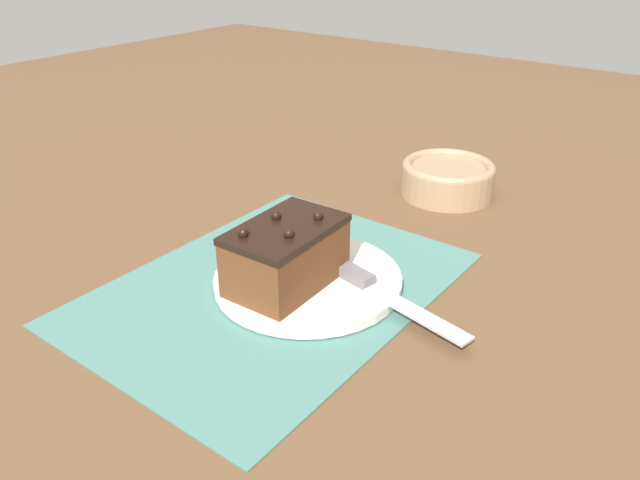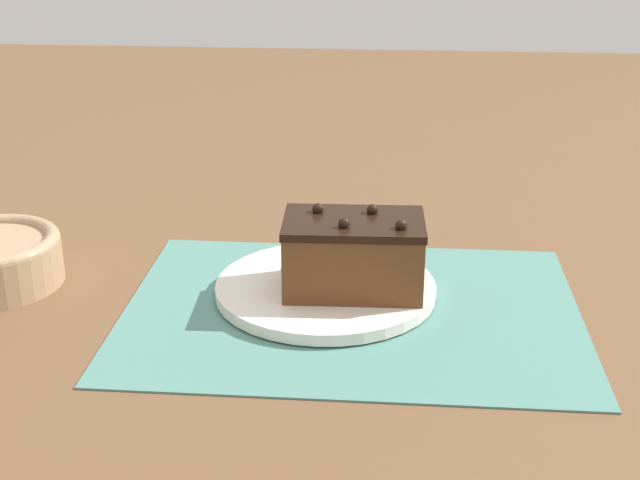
% 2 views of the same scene
% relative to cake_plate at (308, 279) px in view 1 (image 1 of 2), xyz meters
% --- Properties ---
extents(ground_plane, '(3.00, 3.00, 0.00)m').
position_rel_cake_plate_xyz_m(ground_plane, '(-0.03, 0.03, -0.01)').
color(ground_plane, brown).
extents(placemat_woven, '(0.46, 0.34, 0.00)m').
position_rel_cake_plate_xyz_m(placemat_woven, '(-0.03, 0.03, -0.01)').
color(placemat_woven, slate).
rests_on(placemat_woven, ground_plane).
extents(cake_plate, '(0.23, 0.23, 0.01)m').
position_rel_cake_plate_xyz_m(cake_plate, '(0.00, 0.00, 0.00)').
color(cake_plate, white).
rests_on(cake_plate, placemat_woven).
extents(chocolate_cake, '(0.14, 0.09, 0.09)m').
position_rel_cake_plate_xyz_m(chocolate_cake, '(-0.03, 0.01, 0.04)').
color(chocolate_cake, brown).
rests_on(chocolate_cake, cake_plate).
extents(serving_knife, '(0.06, 0.21, 0.01)m').
position_rel_cake_plate_xyz_m(serving_knife, '(0.02, -0.08, 0.01)').
color(serving_knife, slate).
rests_on(serving_knife, cake_plate).
extents(small_bowl, '(0.15, 0.15, 0.06)m').
position_rel_cake_plate_xyz_m(small_bowl, '(0.36, -0.00, 0.02)').
color(small_bowl, tan).
rests_on(small_bowl, ground_plane).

